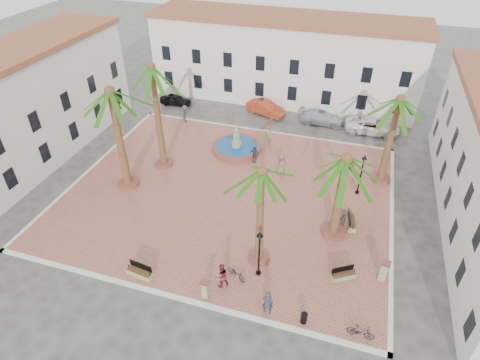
{
  "coord_description": "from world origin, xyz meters",
  "views": [
    {
      "loc": [
        8.81,
        -24.86,
        20.6
      ],
      "look_at": [
        1.0,
        0.0,
        1.6
      ],
      "focal_mm": 30.0,
      "sensor_mm": 36.0,
      "label": 1
    }
  ],
  "objects_px": {
    "palm_sw": "(112,103)",
    "bicycle_a": "(236,273)",
    "palm_e": "(345,170)",
    "lamppost_e": "(362,168)",
    "pedestrian_north": "(185,114)",
    "bench_ne": "(354,174)",
    "pedestrian_fountain_a": "(282,164)",
    "car_black": "(176,100)",
    "car_silver": "(322,118)",
    "lamppost_s": "(259,246)",
    "bollard_n": "(268,133)",
    "bench_e": "(351,222)",
    "pedestrian_east": "(343,218)",
    "pedestrian_fountain_b": "(254,154)",
    "palm_ne": "(398,109)",
    "cyclist_a": "(267,302)",
    "bench_se": "(343,275)",
    "bollard_se": "(205,289)",
    "car_red": "(266,108)",
    "fountain": "(237,147)",
    "palm_s": "(261,182)",
    "palm_nw": "(153,78)",
    "litter_bin": "(304,318)",
    "bicycle_b": "(361,332)",
    "car_white": "(372,126)",
    "cyclist_b": "(221,276)",
    "bench_s": "(140,272)",
    "bollard_e": "(384,271)"
  },
  "relations": [
    {
      "from": "cyclist_b",
      "to": "car_red",
      "type": "relative_size",
      "value": 0.41
    },
    {
      "from": "bench_s",
      "to": "bench_ne",
      "type": "height_order",
      "value": "bench_s"
    },
    {
      "from": "bench_s",
      "to": "palm_sw",
      "type": "bearing_deg",
      "value": 131.71
    },
    {
      "from": "pedestrian_east",
      "to": "car_silver",
      "type": "xyz_separation_m",
      "value": [
        -3.77,
        16.11,
        -0.26
      ]
    },
    {
      "from": "palm_ne",
      "to": "car_black",
      "type": "distance_m",
      "value": 25.67
    },
    {
      "from": "pedestrian_north",
      "to": "car_white",
      "type": "bearing_deg",
      "value": -80.99
    },
    {
      "from": "palm_ne",
      "to": "pedestrian_fountain_a",
      "type": "relative_size",
      "value": 4.19
    },
    {
      "from": "palm_ne",
      "to": "pedestrian_north",
      "type": "height_order",
      "value": "palm_ne"
    },
    {
      "from": "lamppost_e",
      "to": "bicycle_a",
      "type": "distance_m",
      "value": 13.55
    },
    {
      "from": "bench_e",
      "to": "pedestrian_east",
      "type": "bearing_deg",
      "value": 112.5
    },
    {
      "from": "car_black",
      "to": "car_silver",
      "type": "height_order",
      "value": "car_silver"
    },
    {
      "from": "palm_nw",
      "to": "palm_e",
      "type": "distance_m",
      "value": 16.68
    },
    {
      "from": "cyclist_a",
      "to": "lamppost_s",
      "type": "bearing_deg",
      "value": -71.46
    },
    {
      "from": "bench_ne",
      "to": "pedestrian_fountain_a",
      "type": "height_order",
      "value": "pedestrian_fountain_a"
    },
    {
      "from": "bollard_se",
      "to": "litter_bin",
      "type": "distance_m",
      "value": 6.11
    },
    {
      "from": "litter_bin",
      "to": "car_black",
      "type": "xyz_separation_m",
      "value": [
        -19.53,
        24.67,
        0.1
      ]
    },
    {
      "from": "palm_nw",
      "to": "bench_e",
      "type": "relative_size",
      "value": 5.14
    },
    {
      "from": "bench_ne",
      "to": "pedestrian_fountain_b",
      "type": "height_order",
      "value": "pedestrian_fountain_b"
    },
    {
      "from": "bollard_se",
      "to": "car_silver",
      "type": "xyz_separation_m",
      "value": [
        3.61,
        25.06,
        -0.16
      ]
    },
    {
      "from": "bollard_se",
      "to": "pedestrian_east",
      "type": "xyz_separation_m",
      "value": [
        7.38,
        8.95,
        0.1
      ]
    },
    {
      "from": "lamppost_s",
      "to": "lamppost_e",
      "type": "xyz_separation_m",
      "value": [
        5.54,
        10.78,
        -0.03
      ]
    },
    {
      "from": "bench_e",
      "to": "bench_ne",
      "type": "bearing_deg",
      "value": -7.37
    },
    {
      "from": "palm_sw",
      "to": "bicycle_a",
      "type": "height_order",
      "value": "palm_sw"
    },
    {
      "from": "car_red",
      "to": "bicycle_b",
      "type": "bearing_deg",
      "value": -134.19
    },
    {
      "from": "lamppost_e",
      "to": "car_silver",
      "type": "bearing_deg",
      "value": 111.57
    },
    {
      "from": "pedestrian_north",
      "to": "palm_e",
      "type": "bearing_deg",
      "value": -128.64
    },
    {
      "from": "lamppost_e",
      "to": "car_black",
      "type": "height_order",
      "value": "lamppost_e"
    },
    {
      "from": "bench_e",
      "to": "bollard_e",
      "type": "distance_m",
      "value": 5.28
    },
    {
      "from": "palm_nw",
      "to": "bench_ne",
      "type": "xyz_separation_m",
      "value": [
        16.77,
        3.24,
        -8.0
      ]
    },
    {
      "from": "fountain",
      "to": "bench_ne",
      "type": "height_order",
      "value": "fountain"
    },
    {
      "from": "bicycle_a",
      "to": "pedestrian_east",
      "type": "distance_m",
      "value": 9.22
    },
    {
      "from": "pedestrian_fountain_a",
      "to": "car_black",
      "type": "bearing_deg",
      "value": 122.84
    },
    {
      "from": "pedestrian_fountain_a",
      "to": "bicycle_a",
      "type": "bearing_deg",
      "value": -113.32
    },
    {
      "from": "bench_ne",
      "to": "pedestrian_east",
      "type": "distance_m",
      "value": 6.9
    },
    {
      "from": "palm_s",
      "to": "palm_ne",
      "type": "relative_size",
      "value": 0.96
    },
    {
      "from": "bollard_e",
      "to": "cyclist_b",
      "type": "xyz_separation_m",
      "value": [
        -9.7,
        -3.56,
        0.11
      ]
    },
    {
      "from": "bench_se",
      "to": "bollard_se",
      "type": "relative_size",
      "value": 1.22
    },
    {
      "from": "bench_ne",
      "to": "bollard_n",
      "type": "bearing_deg",
      "value": 35.84
    },
    {
      "from": "palm_ne",
      "to": "pedestrian_fountain_a",
      "type": "bearing_deg",
      "value": -168.51
    },
    {
      "from": "palm_ne",
      "to": "car_white",
      "type": "xyz_separation_m",
      "value": [
        -1.13,
        8.62,
        -6.04
      ]
    },
    {
      "from": "bollard_se",
      "to": "cyclist_b",
      "type": "height_order",
      "value": "cyclist_b"
    },
    {
      "from": "car_silver",
      "to": "fountain",
      "type": "bearing_deg",
      "value": 138.91
    },
    {
      "from": "palm_nw",
      "to": "bench_s",
      "type": "xyz_separation_m",
      "value": [
        4.33,
        -12.31,
        -7.98
      ]
    },
    {
      "from": "bollard_se",
      "to": "car_red",
      "type": "height_order",
      "value": "bollard_se"
    },
    {
      "from": "lamppost_s",
      "to": "bollard_n",
      "type": "xyz_separation_m",
      "value": [
        -3.63,
        16.9,
        -1.77
      ]
    },
    {
      "from": "bench_e",
      "to": "pedestrian_north",
      "type": "relative_size",
      "value": 0.99
    },
    {
      "from": "palm_e",
      "to": "lamppost_e",
      "type": "xyz_separation_m",
      "value": [
        1.34,
        5.39,
        -3.06
      ]
    },
    {
      "from": "bench_se",
      "to": "litter_bin",
      "type": "relative_size",
      "value": 2.21
    },
    {
      "from": "bollard_se",
      "to": "pedestrian_north",
      "type": "height_order",
      "value": "pedestrian_north"
    },
    {
      "from": "cyclist_a",
      "to": "fountain",
      "type": "bearing_deg",
      "value": -73.06
    }
  ]
}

